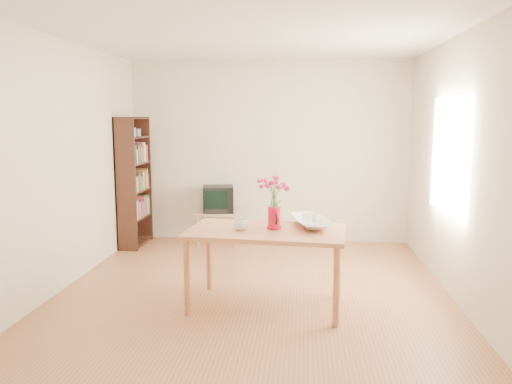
# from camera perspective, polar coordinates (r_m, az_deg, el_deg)

# --- Properties ---
(room) EXTENTS (4.50, 4.50, 4.50)m
(room) POSITION_cam_1_polar(r_m,az_deg,el_deg) (5.00, 0.01, 2.92)
(room) COLOR #935934
(room) RESTS_ON ground
(table) EXTENTS (1.53, 0.96, 0.75)m
(table) POSITION_cam_1_polar(r_m,az_deg,el_deg) (4.70, 1.19, -5.25)
(table) COLOR #A66038
(table) RESTS_ON ground
(tv_stand) EXTENTS (0.60, 0.45, 0.46)m
(tv_stand) POSITION_cam_1_polar(r_m,az_deg,el_deg) (7.16, -4.31, -2.82)
(tv_stand) COLOR tan
(tv_stand) RESTS_ON ground
(bookshelf) EXTENTS (0.28, 0.70, 1.80)m
(bookshelf) POSITION_cam_1_polar(r_m,az_deg,el_deg) (7.17, -13.73, 0.64)
(bookshelf) COLOR black
(bookshelf) RESTS_ON ground
(pitcher) EXTENTS (0.14, 0.21, 0.21)m
(pitcher) POSITION_cam_1_polar(r_m,az_deg,el_deg) (4.71, 2.09, -3.08)
(pitcher) COLOR red
(pitcher) RESTS_ON table
(flowers) EXTENTS (0.24, 0.24, 0.33)m
(flowers) POSITION_cam_1_polar(r_m,az_deg,el_deg) (4.66, 2.11, 0.16)
(flowers) COLOR #E4357B
(flowers) RESTS_ON pitcher
(mug) EXTENTS (0.18, 0.18, 0.11)m
(mug) POSITION_cam_1_polar(r_m,az_deg,el_deg) (4.65, -1.80, -3.73)
(mug) COLOR white
(mug) RESTS_ON table
(bowl) EXTENTS (0.57, 0.57, 0.45)m
(bowl) POSITION_cam_1_polar(r_m,az_deg,el_deg) (4.82, 6.31, -1.30)
(bowl) COLOR white
(bowl) RESTS_ON table
(teacup_a) EXTENTS (0.10, 0.10, 0.07)m
(teacup_a) POSITION_cam_1_polar(r_m,az_deg,el_deg) (4.82, 5.83, -1.79)
(teacup_a) COLOR white
(teacup_a) RESTS_ON bowl
(teacup_b) EXTENTS (0.10, 0.10, 0.07)m
(teacup_b) POSITION_cam_1_polar(r_m,az_deg,el_deg) (4.85, 6.83, -1.76)
(teacup_b) COLOR white
(teacup_b) RESTS_ON bowl
(television) EXTENTS (0.48, 0.46, 0.37)m
(television) POSITION_cam_1_polar(r_m,az_deg,el_deg) (7.13, -4.32, -0.74)
(television) COLOR black
(television) RESTS_ON tv_stand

